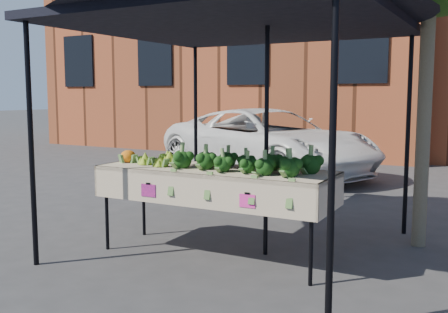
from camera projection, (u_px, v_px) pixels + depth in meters
The scene contains 9 objects.
ground at pixel (204, 258), 5.16m from camera, with size 90.00×90.00×0.00m, color #313134.
table at pixel (214, 213), 5.16m from camera, with size 2.41×0.84×0.90m.
canopy at pixel (239, 120), 5.36m from camera, with size 3.16×3.16×2.74m, color black, non-canonical shape.
broccoli_heap at pixel (245, 159), 4.96m from camera, with size 1.44×0.54×0.23m, color #11350C.
romanesco_cluster at pixel (162, 156), 5.45m from camera, with size 0.40×0.54×0.17m, color #A1B233.
cauliflower_pair at pixel (128, 155), 5.56m from camera, with size 0.17×0.17×0.16m, color orange.
vehicle at pixel (268, 55), 10.33m from camera, with size 2.25×1.35×4.87m, color white.
street_tree at pixel (427, 46), 5.34m from camera, with size 2.17×2.17×4.27m, color #1E4C14, non-canonical shape.
building_left at pixel (261, 10), 17.45m from camera, with size 12.00×8.00×9.00m, color brown.
Camera 1 is at (2.60, -4.27, 1.62)m, focal length 41.23 mm.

